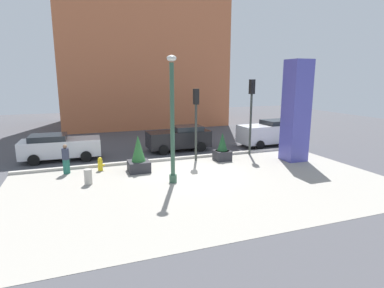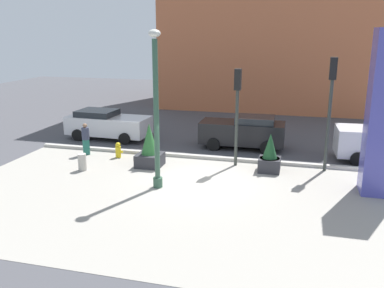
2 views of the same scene
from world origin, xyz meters
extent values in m
plane|color=#47474C|center=(0.00, 4.00, 0.00)|extent=(60.00, 60.00, 0.00)
cube|color=#9E998E|center=(0.00, -2.00, 0.00)|extent=(18.00, 10.00, 0.02)
cube|color=#B7B2A8|center=(0.00, 3.12, 0.08)|extent=(18.00, 0.24, 0.16)
cylinder|color=#335642|center=(-1.35, -0.95, 0.20)|extent=(0.36, 0.36, 0.40)
cylinder|color=#335642|center=(-1.35, -0.95, 2.79)|extent=(0.20, 0.20, 5.58)
ellipsoid|color=silver|center=(-1.35, -0.95, 5.76)|extent=(0.44, 0.44, 0.28)
cube|color=#2D2D33|center=(2.66, 2.05, 0.30)|extent=(0.92, 0.92, 0.60)
cylinder|color=#382819|center=(2.66, 2.05, 0.58)|extent=(0.87, 0.87, 0.04)
cone|color=#1E4C28|center=(2.66, 2.05, 1.15)|extent=(0.62, 0.62, 1.09)
cube|color=#2D2D33|center=(-2.55, 1.41, 0.29)|extent=(1.11, 1.11, 0.58)
cylinder|color=#382819|center=(-2.55, 1.41, 0.56)|extent=(1.05, 1.05, 0.04)
cone|color=#2D6B33|center=(-2.55, 1.41, 1.28)|extent=(0.74, 0.74, 1.39)
cylinder|color=gold|center=(-4.47, 2.28, 0.28)|extent=(0.26, 0.26, 0.55)
sphere|color=gold|center=(-4.47, 2.28, 0.63)|extent=(0.24, 0.24, 0.24)
cylinder|color=gold|center=(-4.30, 2.28, 0.30)|extent=(0.12, 0.10, 0.10)
cylinder|color=#B2ADA3|center=(-5.17, 0.13, 0.38)|extent=(0.36, 0.36, 0.75)
cylinder|color=#333833|center=(4.97, 2.76, 1.96)|extent=(0.14, 0.14, 3.93)
cube|color=black|center=(4.97, 2.76, 4.38)|extent=(0.28, 0.32, 0.90)
sphere|color=yellow|center=(4.97, 2.93, 4.11)|extent=(0.18, 0.18, 0.18)
cylinder|color=#333833|center=(1.13, 2.52, 1.70)|extent=(0.14, 0.14, 3.40)
cube|color=black|center=(1.13, 2.52, 3.85)|extent=(0.28, 0.32, 0.90)
sphere|color=yellow|center=(1.13, 2.69, 4.12)|extent=(0.18, 0.18, 0.18)
cylinder|color=black|center=(6.41, 3.82, 0.32)|extent=(0.65, 0.25, 0.64)
cylinder|color=black|center=(6.32, 5.69, 0.32)|extent=(0.65, 0.25, 0.64)
cube|color=silver|center=(-6.51, 5.55, 0.77)|extent=(4.66, 2.08, 0.99)
cube|color=#1E2328|center=(-7.19, 5.58, 1.43)|extent=(2.13, 1.75, 0.32)
cylinder|color=black|center=(-5.05, 6.44, 0.32)|extent=(0.65, 0.25, 0.64)
cylinder|color=black|center=(-5.13, 4.55, 0.32)|extent=(0.65, 0.25, 0.64)
cylinder|color=black|center=(-7.89, 6.56, 0.32)|extent=(0.65, 0.25, 0.64)
cylinder|color=black|center=(-7.97, 4.66, 0.32)|extent=(0.65, 0.25, 0.64)
cube|color=black|center=(0.99, 5.51, 0.81)|extent=(4.29, 1.81, 1.08)
cube|color=#1E2328|center=(1.63, 5.52, 1.52)|extent=(1.94, 1.57, 0.33)
cylinder|color=black|center=(-0.32, 4.62, 0.32)|extent=(0.64, 0.23, 0.64)
cylinder|color=black|center=(-0.35, 6.37, 0.32)|extent=(0.64, 0.23, 0.64)
cylinder|color=black|center=(2.32, 4.65, 0.32)|extent=(0.64, 0.23, 0.64)
cylinder|color=black|center=(2.30, 6.40, 0.32)|extent=(0.64, 0.23, 0.64)
cube|color=#236656|center=(-6.16, 2.31, 0.39)|extent=(0.34, 0.34, 0.78)
cylinder|color=#33384C|center=(-6.16, 2.31, 1.07)|extent=(0.51, 0.51, 0.58)
sphere|color=#8C664C|center=(-6.16, 2.31, 1.46)|extent=(0.21, 0.21, 0.21)
camera|label=1|loc=(-5.45, -14.79, 4.90)|focal=29.50mm
camera|label=2|loc=(3.73, -15.16, 5.82)|focal=38.80mm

